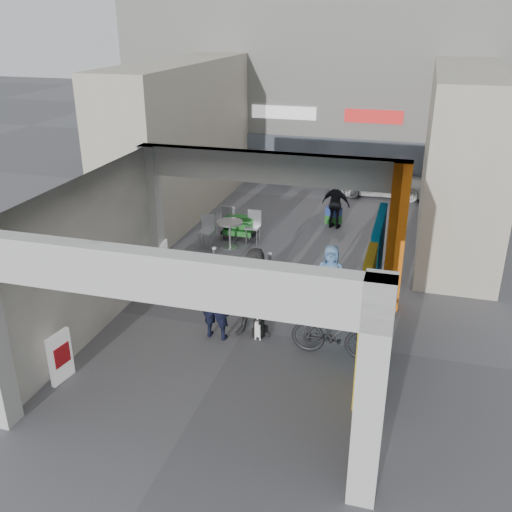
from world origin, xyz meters
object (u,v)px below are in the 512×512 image
(bicycle_front, at_px, (355,306))
(white_van, at_px, (379,180))
(produce_stand, at_px, (240,230))
(bicycle_rear, at_px, (335,333))
(cafe_set, at_px, (229,232))
(border_collie, at_px, (259,328))
(man_with_dog, at_px, (215,298))
(man_crates, at_px, (336,204))
(man_elderly, at_px, (330,275))
(man_back_turned, at_px, (258,294))

(bicycle_front, relative_size, white_van, 0.51)
(produce_stand, distance_m, bicycle_rear, 6.84)
(cafe_set, height_order, border_collie, cafe_set)
(cafe_set, height_order, man_with_dog, man_with_dog)
(produce_stand, height_order, white_van, white_van)
(produce_stand, bearing_deg, white_van, 64.00)
(border_collie, relative_size, man_with_dog, 0.31)
(man_crates, bearing_deg, bicycle_front, 115.89)
(border_collie, height_order, man_with_dog, man_with_dog)
(man_with_dog, xyz_separation_m, bicycle_rear, (2.54, -0.04, -0.40))
(man_crates, relative_size, white_van, 0.44)
(border_collie, height_order, man_elderly, man_elderly)
(cafe_set, height_order, white_van, white_van)
(man_back_turned, xyz_separation_m, bicycle_rear, (1.70, -0.33, -0.46))
(produce_stand, distance_m, white_van, 6.91)
(produce_stand, xyz_separation_m, bicycle_rear, (3.79, -5.69, 0.26))
(cafe_set, bearing_deg, man_back_turned, -65.11)
(cafe_set, distance_m, man_elderly, 4.68)
(border_collie, distance_m, bicycle_rear, 1.70)
(man_back_turned, xyz_separation_m, bicycle_front, (1.95, 1.02, -0.51))
(produce_stand, relative_size, man_elderly, 0.71)
(white_van, bearing_deg, man_elderly, 174.53)
(man_elderly, relative_size, bicycle_rear, 0.84)
(bicycle_rear, bearing_deg, bicycle_front, -8.70)
(man_elderly, xyz_separation_m, man_crates, (-0.67, 5.27, 0.05))
(border_collie, distance_m, white_van, 11.35)
(white_van, bearing_deg, man_crates, 162.20)
(man_crates, relative_size, bicycle_rear, 0.89)
(man_crates, xyz_separation_m, white_van, (1.05, 4.02, -0.18))
(man_elderly, xyz_separation_m, bicycle_rear, (0.46, -2.21, -0.22))
(border_collie, relative_size, bicycle_rear, 0.33)
(border_collie, height_order, man_crates, man_crates)
(border_collie, xyz_separation_m, bicycle_front, (1.89, 1.09, 0.26))
(man_back_turned, distance_m, man_crates, 7.18)
(man_back_turned, relative_size, bicycle_rear, 1.12)
(man_elderly, bearing_deg, border_collie, -125.93)
(man_with_dog, relative_size, bicycle_front, 1.01)
(man_crates, xyz_separation_m, bicycle_front, (1.38, -6.13, -0.31))
(produce_stand, distance_m, border_collie, 5.83)
(man_with_dog, height_order, white_van, man_with_dog)
(bicycle_rear, bearing_deg, border_collie, 82.10)
(produce_stand, xyz_separation_m, white_van, (3.71, 5.82, 0.34))
(man_back_turned, bearing_deg, cafe_set, 104.10)
(cafe_set, height_order, man_back_turned, man_back_turned)
(man_with_dog, bearing_deg, man_elderly, -130.27)
(man_with_dog, bearing_deg, man_crates, -97.28)
(man_elderly, xyz_separation_m, white_van, (0.38, 9.29, -0.13))
(produce_stand, distance_m, bicycle_front, 5.93)
(white_van, bearing_deg, man_with_dog, 164.79)
(man_back_turned, height_order, bicycle_rear, man_back_turned)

